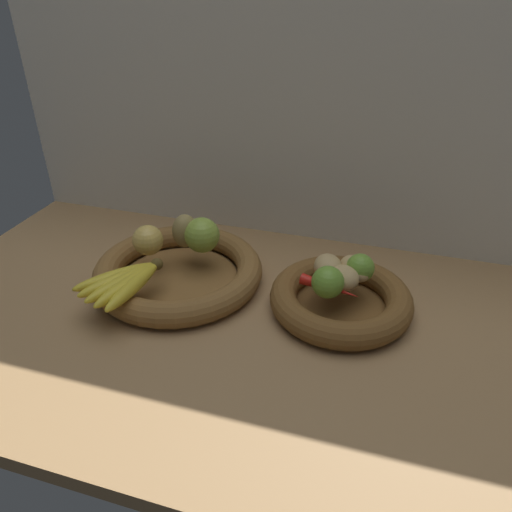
% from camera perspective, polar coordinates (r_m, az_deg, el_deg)
% --- Properties ---
extents(ground_plane, '(1.40, 0.90, 0.03)m').
position_cam_1_polar(ground_plane, '(0.99, 0.86, -5.93)').
color(ground_plane, '#9E774C').
extents(back_wall, '(1.40, 0.03, 0.55)m').
position_cam_1_polar(back_wall, '(1.12, 5.37, 15.28)').
color(back_wall, silver).
rests_on(back_wall, ground_plane).
extents(fruit_bowl_left, '(0.35, 0.35, 0.05)m').
position_cam_1_polar(fruit_bowl_left, '(1.03, -9.11, -1.81)').
color(fruit_bowl_left, brown).
rests_on(fruit_bowl_left, ground_plane).
extents(fruit_bowl_right, '(0.27, 0.27, 0.05)m').
position_cam_1_polar(fruit_bowl_right, '(0.95, 9.92, -5.02)').
color(fruit_bowl_right, brown).
rests_on(fruit_bowl_right, ground_plane).
extents(apple_green_back, '(0.07, 0.07, 0.07)m').
position_cam_1_polar(apple_green_back, '(1.03, -6.37, 2.46)').
color(apple_green_back, '#8CAD3D').
rests_on(apple_green_back, fruit_bowl_left).
extents(apple_golden_left, '(0.06, 0.06, 0.06)m').
position_cam_1_polar(apple_golden_left, '(1.04, -12.61, 1.83)').
color(apple_golden_left, '#DBB756').
rests_on(apple_golden_left, fruit_bowl_left).
extents(pear_brown, '(0.07, 0.07, 0.08)m').
position_cam_1_polar(pear_brown, '(1.05, -8.34, 2.92)').
color(pear_brown, olive).
rests_on(pear_brown, fruit_bowl_left).
extents(banana_bunch_front, '(0.13, 0.18, 0.03)m').
position_cam_1_polar(banana_bunch_front, '(0.95, -15.23, -2.89)').
color(banana_bunch_front, gold).
rests_on(banana_bunch_front, fruit_bowl_left).
extents(potato_oblong, '(0.08, 0.08, 0.05)m').
position_cam_1_polar(potato_oblong, '(0.95, 8.47, -1.34)').
color(potato_oblong, tan).
rests_on(potato_oblong, fruit_bowl_right).
extents(potato_large, '(0.09, 0.09, 0.04)m').
position_cam_1_polar(potato_large, '(0.92, 10.19, -2.53)').
color(potato_large, tan).
rests_on(potato_large, fruit_bowl_right).
extents(potato_back, '(0.09, 0.09, 0.04)m').
position_cam_1_polar(potato_back, '(0.96, 11.59, -1.44)').
color(potato_back, tan).
rests_on(potato_back, fruit_bowl_right).
extents(lime_near, '(0.06, 0.06, 0.06)m').
position_cam_1_polar(lime_near, '(0.89, 8.45, -3.06)').
color(lime_near, '#6B9E33').
rests_on(lime_near, fruit_bowl_right).
extents(lime_far, '(0.06, 0.06, 0.06)m').
position_cam_1_polar(lime_far, '(0.95, 12.14, -1.37)').
color(lime_far, '#6B9E33').
rests_on(lime_far, fruit_bowl_right).
extents(chili_pepper, '(0.12, 0.05, 0.02)m').
position_cam_1_polar(chili_pepper, '(0.91, 8.68, -3.70)').
color(chili_pepper, red).
rests_on(chili_pepper, fruit_bowl_right).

